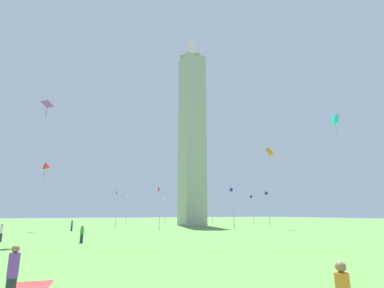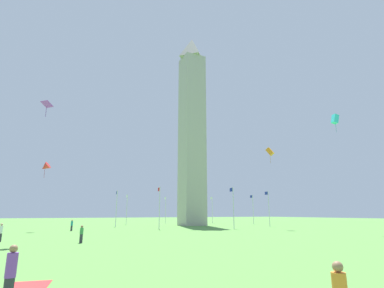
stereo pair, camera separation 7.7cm
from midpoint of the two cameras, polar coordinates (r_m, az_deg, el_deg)
name	(u,v)px [view 1 (the left image)]	position (r m, az deg, el deg)	size (l,w,h in m)	color
ground_plane	(192,226)	(69.62, -0.03, -15.38)	(260.00, 260.00, 0.00)	#548C3D
obelisk_monument	(192,126)	(72.63, -0.03, 3.56)	(5.19, 5.19, 47.18)	#A8A399
flagpole_n	(165,208)	(85.45, -5.14, -12.19)	(1.12, 0.14, 7.34)	silver
flagpole_ne	(127,208)	(77.08, -12.45, -11.85)	(1.12, 0.14, 7.34)	silver
flagpole_e	(116,207)	(64.14, -14.33, -11.55)	(1.12, 0.14, 7.34)	silver
flagpole_se	(159,205)	(53.75, -6.30, -11.64)	(1.12, 0.14, 7.34)	silver
flagpole_s	(233,206)	(54.65, 7.89, -11.62)	(1.12, 0.14, 7.34)	silver
flagpole_sw	(269,207)	(65.93, 14.46, -11.58)	(1.12, 0.14, 7.34)	silver
flagpole_w	(253,208)	(78.58, 11.57, -11.91)	(1.12, 0.14, 7.34)	silver
flagpole_nw	(212,208)	(86.02, 3.85, -12.22)	(1.12, 0.14, 7.34)	silver
person_purple_shirt	(12,275)	(11.38, -31.41, -20.67)	(0.32, 0.32, 1.76)	#2D2D38
person_white_shirt	(1,233)	(35.45, -32.86, -14.10)	(0.32, 0.32, 1.76)	#2D2D38
person_teal_shirt	(72,225)	(52.23, -22.11, -14.24)	(0.32, 0.32, 1.75)	#2D2D38
person_green_shirt	(82,234)	(30.98, -20.46, -15.90)	(0.32, 0.32, 1.61)	#2D2D38
kite_cyan_box	(335,119)	(50.46, 25.73, 4.33)	(0.95, 1.21, 2.86)	#33C6D1
kite_purple_diamond	(47,105)	(35.44, -26.09, 6.82)	(1.37, 1.36, 1.63)	purple
kite_red_delta	(45,167)	(54.44, -26.38, -3.97)	(1.84, 2.06, 2.65)	red
kite_orange_box	(270,152)	(57.65, 14.70, -1.42)	(1.68, 1.45, 3.01)	orange
picnic_blanket_near_first_person	(31,286)	(14.04, -28.73, -22.79)	(1.80, 1.40, 0.01)	red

